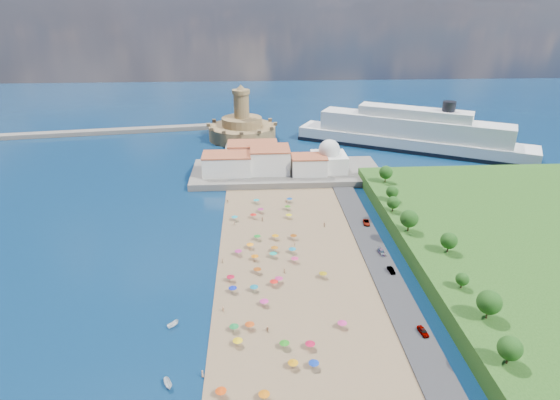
{
  "coord_description": "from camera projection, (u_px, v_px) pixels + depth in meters",
  "views": [
    {
      "loc": [
        -5.87,
        -137.76,
        78.88
      ],
      "look_at": [
        4.0,
        25.0,
        8.0
      ],
      "focal_mm": 30.0,
      "sensor_mm": 36.0,
      "label": 1
    }
  ],
  "objects": [
    {
      "name": "hillside_trees",
      "position": [
        427.0,
        232.0,
        148.95
      ],
      "size": [
        13.52,
        113.61,
        7.76
      ],
      "color": "#382314",
      "rests_on": "hillside"
    },
    {
      "name": "cruise_ship",
      "position": [
        412.0,
        135.0,
        260.63
      ],
      "size": [
        123.79,
        79.18,
        28.45
      ],
      "color": "black",
      "rests_on": "ground"
    },
    {
      "name": "ground",
      "position": [
        273.0,
        251.0,
        157.88
      ],
      "size": [
        700.0,
        700.0,
        0.0
      ],
      "primitive_type": "plane",
      "color": "#071938",
      "rests_on": "ground"
    },
    {
      "name": "domed_building",
      "position": [
        329.0,
        158.0,
        220.96
      ],
      "size": [
        16.0,
        16.0,
        15.0
      ],
      "color": "silver",
      "rests_on": "terrace"
    },
    {
      "name": "jetty",
      "position": [
        242.0,
        152.0,
        255.6
      ],
      "size": [
        18.0,
        70.0,
        2.4
      ],
      "primitive_type": "cube",
      "color": "#59544C",
      "rests_on": "ground"
    },
    {
      "name": "moored_boats",
      "position": [
        171.0,
        354.0,
        111.45
      ],
      "size": [
        5.11,
        24.3,
        1.47
      ],
      "color": "white",
      "rests_on": "ground"
    },
    {
      "name": "beach_parasols",
      "position": [
        270.0,
        269.0,
        143.81
      ],
      "size": [
        32.46,
        109.72,
        2.2
      ],
      "color": "gray",
      "rests_on": "beach"
    },
    {
      "name": "parked_cars",
      "position": [
        384.0,
        257.0,
        151.83
      ],
      "size": [
        2.86,
        67.11,
        1.43
      ],
      "color": "gray",
      "rests_on": "promenade"
    },
    {
      "name": "breakwater",
      "position": [
        85.0,
        133.0,
        291.32
      ],
      "size": [
        199.03,
        34.77,
        2.6
      ],
      "primitive_type": "cube",
      "rotation": [
        0.0,
        0.0,
        0.14
      ],
      "color": "#59544C",
      "rests_on": "ground"
    },
    {
      "name": "terrace",
      "position": [
        286.0,
        172.0,
        224.67
      ],
      "size": [
        90.0,
        36.0,
        3.0
      ],
      "primitive_type": "cube",
      "color": "#59544C",
      "rests_on": "ground"
    },
    {
      "name": "waterfront_buildings",
      "position": [
        259.0,
        160.0,
        221.99
      ],
      "size": [
        57.0,
        29.0,
        11.0
      ],
      "color": "silver",
      "rests_on": "terrace"
    },
    {
      "name": "beachgoers",
      "position": [
        266.0,
        244.0,
        160.2
      ],
      "size": [
        39.14,
        97.88,
        1.89
      ],
      "color": "tan",
      "rests_on": "beach"
    },
    {
      "name": "fortress",
      "position": [
        242.0,
        128.0,
        280.88
      ],
      "size": [
        40.0,
        40.0,
        32.4
      ],
      "color": "olive",
      "rests_on": "ground"
    }
  ]
}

